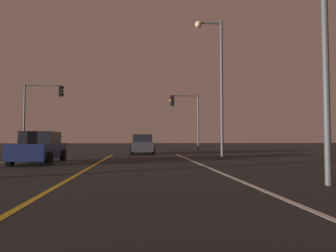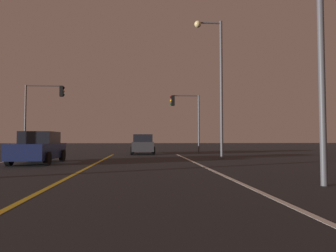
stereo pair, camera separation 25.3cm
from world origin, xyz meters
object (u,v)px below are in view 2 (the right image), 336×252
object	(u,v)px
traffic_light_near_right	(185,110)
street_lamp_right_far	(216,73)
car_ahead_far	(143,145)
car_oncoming	(39,148)
traffic_light_near_left	(44,103)
street_lamp_right_near	(299,3)

from	to	relation	value
traffic_light_near_right	street_lamp_right_far	size ratio (longest dim) A/B	0.58
traffic_light_near_right	street_lamp_right_far	distance (m)	7.50
car_ahead_far	traffic_light_near_right	distance (m)	4.76
car_oncoming	traffic_light_near_left	world-z (taller)	traffic_light_near_left
traffic_light_near_left	street_lamp_right_near	world-z (taller)	street_lamp_right_near
car_ahead_far	traffic_light_near_right	xyz separation A→B (m)	(3.68, -0.20, 3.01)
traffic_light_near_right	street_lamp_right_far	xyz separation A→B (m)	(0.99, -7.23, 1.73)
car_oncoming	street_lamp_right_near	bearing A→B (deg)	49.16
car_oncoming	traffic_light_near_right	xyz separation A→B (m)	(9.22, 9.47, 3.01)
traffic_light_near_left	car_oncoming	bearing A→B (deg)	-73.30
car_oncoming	street_lamp_right_far	distance (m)	11.47
car_oncoming	traffic_light_near_right	world-z (taller)	traffic_light_near_right
car_oncoming	street_lamp_right_far	size ratio (longest dim) A/B	0.48
car_ahead_far	street_lamp_right_far	size ratio (longest dim) A/B	0.48
street_lamp_right_near	street_lamp_right_far	xyz separation A→B (m)	(0.27, 10.82, 0.43)
car_oncoming	street_lamp_right_far	world-z (taller)	street_lamp_right_far
car_ahead_far	street_lamp_right_near	size ratio (longest dim) A/B	0.53
traffic_light_near_left	street_lamp_right_far	size ratio (longest dim) A/B	0.66
car_ahead_far	car_oncoming	bearing A→B (deg)	150.19
street_lamp_right_far	traffic_light_near_left	bearing A→B (deg)	-29.00
car_oncoming	traffic_light_near_left	bearing A→B (deg)	-163.30
car_ahead_far	street_lamp_right_near	xyz separation A→B (m)	(4.40, -18.25, 4.32)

